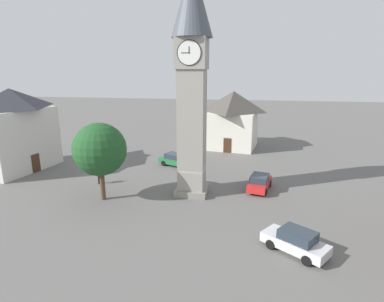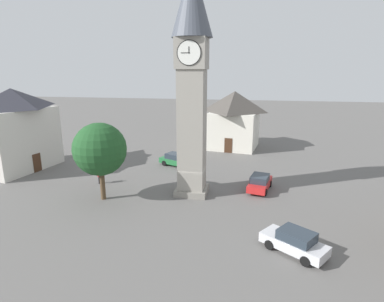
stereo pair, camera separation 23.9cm
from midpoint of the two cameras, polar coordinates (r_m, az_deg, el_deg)
ground_plane at (r=29.48m, az=0.23°, el=-7.79°), size 200.00×200.00×0.00m
clock_tower at (r=27.28m, az=0.26°, el=15.65°), size 3.50×3.50×20.06m
car_blue_kerb at (r=30.72m, az=12.64°, el=-5.70°), size 2.54×4.40×1.53m
car_silver_kerb at (r=37.57m, az=-2.79°, el=-1.62°), size 4.46×3.20×1.53m
car_red_corner at (r=21.33m, az=18.70°, el=-15.58°), size 4.34×3.77×1.53m
pedestrian at (r=32.95m, az=-16.61°, el=-4.11°), size 0.26×0.56×1.69m
tree at (r=27.88m, az=-16.42°, el=0.28°), size 4.63×4.63×6.95m
building_shop_left at (r=40.61m, az=-29.61°, el=3.52°), size 6.70×9.68×9.37m
building_corner_back at (r=46.63m, az=7.93°, el=5.87°), size 8.01×8.45×8.39m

